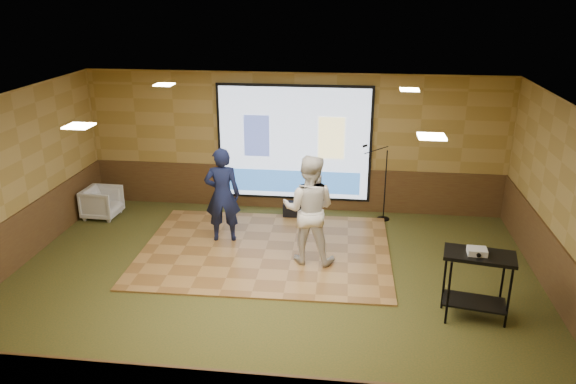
# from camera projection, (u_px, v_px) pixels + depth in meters

# --- Properties ---
(ground) EXTENTS (9.00, 9.00, 0.00)m
(ground) POSITION_uv_depth(u_px,v_px,m) (270.00, 284.00, 9.30)
(ground) COLOR #2F3C1B
(ground) RESTS_ON ground
(room_shell) EXTENTS (9.04, 7.04, 3.02)m
(room_shell) POSITION_uv_depth(u_px,v_px,m) (269.00, 164.00, 8.58)
(room_shell) COLOR #A48544
(room_shell) RESTS_ON ground
(wainscot_back) EXTENTS (9.00, 0.04, 0.95)m
(wainscot_back) POSITION_uv_depth(u_px,v_px,m) (294.00, 188.00, 12.38)
(wainscot_back) COLOR #482A18
(wainscot_back) RESTS_ON ground
(wainscot_left) EXTENTS (0.04, 7.00, 0.95)m
(wainscot_left) POSITION_uv_depth(u_px,v_px,m) (13.00, 244.00, 9.65)
(wainscot_left) COLOR #482A18
(wainscot_left) RESTS_ON ground
(wainscot_right) EXTENTS (0.04, 7.00, 0.95)m
(wainscot_right) POSITION_uv_depth(u_px,v_px,m) (558.00, 275.00, 8.62)
(wainscot_right) COLOR #482A18
(wainscot_right) RESTS_ON ground
(projector_screen) EXTENTS (3.32, 0.06, 2.52)m
(projector_screen) POSITION_uv_depth(u_px,v_px,m) (294.00, 145.00, 12.00)
(projector_screen) COLOR black
(projector_screen) RESTS_ON room_shell
(downlight_nw) EXTENTS (0.32, 0.32, 0.02)m
(downlight_nw) POSITION_uv_depth(u_px,v_px,m) (164.00, 85.00, 10.22)
(downlight_nw) COLOR #F7E3B9
(downlight_nw) RESTS_ON room_shell
(downlight_ne) EXTENTS (0.32, 0.32, 0.02)m
(downlight_ne) POSITION_uv_depth(u_px,v_px,m) (410.00, 90.00, 9.71)
(downlight_ne) COLOR #F7E3B9
(downlight_ne) RESTS_ON room_shell
(downlight_sw) EXTENTS (0.32, 0.32, 0.02)m
(downlight_sw) POSITION_uv_depth(u_px,v_px,m) (79.00, 126.00, 7.14)
(downlight_sw) COLOR #F7E3B9
(downlight_sw) RESTS_ON room_shell
(downlight_se) EXTENTS (0.32, 0.32, 0.02)m
(downlight_se) POSITION_uv_depth(u_px,v_px,m) (432.00, 136.00, 6.63)
(downlight_se) COLOR #F7E3B9
(downlight_se) RESTS_ON room_shell
(dance_floor) EXTENTS (4.66, 3.60, 0.03)m
(dance_floor) POSITION_uv_depth(u_px,v_px,m) (266.00, 250.00, 10.48)
(dance_floor) COLOR #9E703A
(dance_floor) RESTS_ON ground
(player_left) EXTENTS (0.73, 0.54, 1.83)m
(player_left) POSITION_uv_depth(u_px,v_px,m) (222.00, 195.00, 10.59)
(player_left) COLOR #12193B
(player_left) RESTS_ON dance_floor
(player_right) EXTENTS (1.02, 0.83, 1.96)m
(player_right) POSITION_uv_depth(u_px,v_px,m) (309.00, 209.00, 9.73)
(player_right) COLOR silver
(player_right) RESTS_ON dance_floor
(av_table) EXTENTS (1.00, 0.52, 1.05)m
(av_table) POSITION_uv_depth(u_px,v_px,m) (478.00, 273.00, 8.11)
(av_table) COLOR black
(av_table) RESTS_ON ground
(projector) EXTENTS (0.28, 0.24, 0.09)m
(projector) POSITION_uv_depth(u_px,v_px,m) (477.00, 251.00, 7.99)
(projector) COLOR silver
(projector) RESTS_ON av_table
(mic_stand) EXTENTS (0.64, 0.26, 1.64)m
(mic_stand) POSITION_uv_depth(u_px,v_px,m) (382.00, 197.00, 11.77)
(mic_stand) COLOR black
(mic_stand) RESTS_ON ground
(banquet_chair) EXTENTS (0.75, 0.73, 0.65)m
(banquet_chair) POSITION_uv_depth(u_px,v_px,m) (102.00, 203.00, 11.95)
(banquet_chair) COLOR gray
(banquet_chair) RESTS_ON ground
(duffel_bag) EXTENTS (0.49, 0.33, 0.31)m
(duffel_bag) POSITION_uv_depth(u_px,v_px,m) (295.00, 210.00, 12.03)
(duffel_bag) COLOR black
(duffel_bag) RESTS_ON ground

